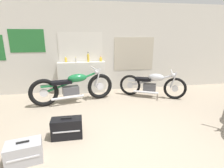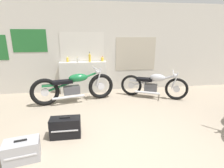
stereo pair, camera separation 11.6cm
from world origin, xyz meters
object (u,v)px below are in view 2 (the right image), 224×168
Objects in this scene: motorcycle_silver at (153,84)px; hard_case_silver at (22,150)px; bottle_center at (90,57)px; bottle_right_center at (102,59)px; hard_case_black at (66,127)px; bottle_leftmost at (68,59)px; motorcycle_green at (74,87)px; bottle_left_center at (77,60)px.

motorcycle_silver reaches higher than hard_case_silver.
motorcycle_silver is at bearing -23.16° from bottle_center.
bottle_right_center reaches higher than hard_case_silver.
hard_case_black is 1.00× the size of hard_case_silver.
motorcycle_silver is at bearing -18.55° from bottle_leftmost.
bottle_leftmost is 0.69m from bottle_center.
bottle_leftmost is at bearing 161.45° from motorcycle_silver.
hard_case_black is (-0.92, -2.64, -0.88)m from bottle_right_center.
motorcycle_silver is 2.96m from hard_case_black.
hard_case_silver is at bearing -141.39° from motorcycle_silver.
bottle_right_center reaches higher than motorcycle_green.
bottle_leftmost reaches higher than bottle_left_center.
motorcycle_green is (0.22, -0.87, -0.64)m from bottle_leftmost.
hard_case_black is (-0.06, -1.76, -0.25)m from motorcycle_green.
bottle_leftmost is 0.08× the size of motorcycle_green.
bottle_leftmost is 1.09m from bottle_right_center.
motorcycle_green is at bearing -96.23° from bottle_left_center.
motorcycle_silver is (2.52, -0.84, -0.68)m from bottle_leftmost.
bottle_left_center reaches higher than motorcycle_silver.
bottle_right_center is 2.93m from hard_case_black.
bottle_leftmost is 0.10× the size of motorcycle_silver.
motorcycle_green is at bearing -75.68° from bottle_leftmost.
hard_case_black is at bearing -86.41° from bottle_leftmost.
bottle_center is at bearing 70.59° from hard_case_silver.
bottle_left_center is 0.09× the size of motorcycle_silver.
bottle_center is 0.41m from bottle_right_center.
hard_case_silver is (-0.41, -3.18, -0.92)m from bottle_leftmost.
bottle_right_center is at bearing 70.69° from hard_case_black.
bottle_center reaches higher than bottle_left_center.
motorcycle_green is at bearing 88.12° from hard_case_black.
bottle_right_center is 0.07× the size of motorcycle_green.
bottle_leftmost is 1.11m from motorcycle_green.
bottle_center is at bearing 3.88° from bottle_left_center.
bottle_right_center is at bearing 149.32° from motorcycle_silver.
bottle_leftmost reaches higher than hard_case_silver.
bottle_center reaches higher than motorcycle_silver.
bottle_right_center is 0.30× the size of hard_case_black.
bottle_center is at bearing 60.19° from motorcycle_green.
bottle_right_center is 1.39m from motorcycle_green.
bottle_left_center is at bearing -173.40° from bottle_right_center.
bottle_leftmost is 0.34× the size of hard_case_black.
bottle_leftmost reaches higher than motorcycle_silver.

